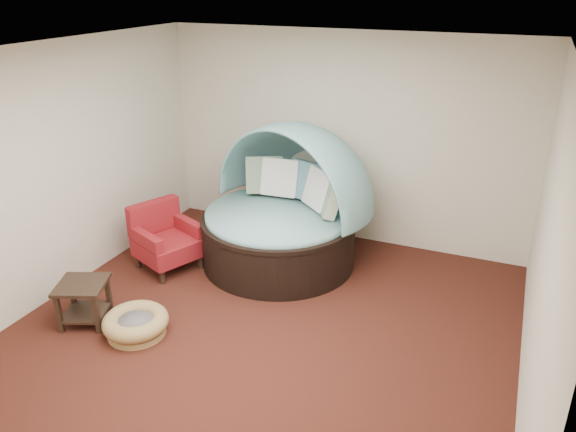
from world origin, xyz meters
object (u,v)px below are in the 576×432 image
at_px(pet_basket, 136,324).
at_px(red_armchair, 165,239).
at_px(side_table, 83,297).
at_px(canopy_daybed, 285,200).

distance_m(pet_basket, red_armchair, 1.49).
height_order(red_armchair, side_table, red_armchair).
relative_size(canopy_daybed, pet_basket, 3.36).
bearing_deg(side_table, canopy_daybed, 57.32).
bearing_deg(side_table, red_armchair, 86.77).
bearing_deg(red_armchair, pet_basket, -44.62).
bearing_deg(pet_basket, canopy_daybed, 70.49).
relative_size(canopy_daybed, red_armchair, 2.71).
xyz_separation_m(red_armchair, side_table, (-0.08, -1.39, -0.08)).
bearing_deg(side_table, pet_basket, 2.64).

